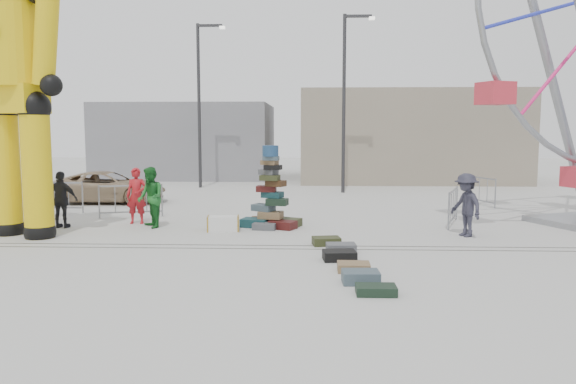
{
  "coord_description": "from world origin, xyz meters",
  "views": [
    {
      "loc": [
        1.46,
        -12.74,
        2.88
      ],
      "look_at": [
        0.89,
        2.17,
        1.22
      ],
      "focal_mm": 35.0,
      "sensor_mm": 36.0,
      "label": 1
    }
  ],
  "objects_px": {
    "barricade_dummy_a": "(15,198)",
    "pedestrian_red": "(137,196)",
    "crash_test_dummy": "(16,78)",
    "barricade_wheel_front": "(453,207)",
    "barricade_dummy_b": "(55,197)",
    "lamp_post_left": "(201,97)",
    "pedestrian_black": "(62,200)",
    "pedestrian_grey": "(466,205)",
    "steamer_trunk": "(223,224)",
    "parked_suv": "(108,187)",
    "lamp_post_right": "(346,94)",
    "barricade_dummy_c": "(131,201)",
    "barricade_wheel_back": "(479,191)",
    "suitcase_tower": "(271,204)",
    "pedestrian_green": "(150,197)"
  },
  "relations": [
    {
      "from": "barricade_dummy_a",
      "to": "barricade_dummy_b",
      "type": "relative_size",
      "value": 1.0
    },
    {
      "from": "suitcase_tower",
      "to": "pedestrian_black",
      "type": "relative_size",
      "value": 1.45
    },
    {
      "from": "barricade_wheel_front",
      "to": "pedestrian_grey",
      "type": "bearing_deg",
      "value": -163.23
    },
    {
      "from": "lamp_post_right",
      "to": "barricade_dummy_c",
      "type": "bearing_deg",
      "value": -134.4
    },
    {
      "from": "pedestrian_red",
      "to": "pedestrian_grey",
      "type": "relative_size",
      "value": 1.01
    },
    {
      "from": "suitcase_tower",
      "to": "barricade_dummy_a",
      "type": "xyz_separation_m",
      "value": [
        -8.89,
        2.11,
        -0.13
      ]
    },
    {
      "from": "barricade_wheel_front",
      "to": "parked_suv",
      "type": "distance_m",
      "value": 13.21
    },
    {
      "from": "steamer_trunk",
      "to": "parked_suv",
      "type": "xyz_separation_m",
      "value": [
        -5.52,
        6.01,
        0.41
      ]
    },
    {
      "from": "barricade_dummy_a",
      "to": "barricade_dummy_b",
      "type": "bearing_deg",
      "value": 9.8
    },
    {
      "from": "barricade_dummy_a",
      "to": "barricade_dummy_c",
      "type": "bearing_deg",
      "value": -18.02
    },
    {
      "from": "pedestrian_black",
      "to": "pedestrian_grey",
      "type": "distance_m",
      "value": 11.53
    },
    {
      "from": "barricade_dummy_c",
      "to": "barricade_wheel_back",
      "type": "relative_size",
      "value": 1.0
    },
    {
      "from": "steamer_trunk",
      "to": "pedestrian_green",
      "type": "height_order",
      "value": "pedestrian_green"
    },
    {
      "from": "barricade_wheel_front",
      "to": "barricade_dummy_a",
      "type": "bearing_deg",
      "value": 104.51
    },
    {
      "from": "suitcase_tower",
      "to": "parked_suv",
      "type": "height_order",
      "value": "suitcase_tower"
    },
    {
      "from": "barricade_dummy_a",
      "to": "barricade_dummy_b",
      "type": "distance_m",
      "value": 1.26
    },
    {
      "from": "steamer_trunk",
      "to": "barricade_dummy_b",
      "type": "height_order",
      "value": "barricade_dummy_b"
    },
    {
      "from": "barricade_dummy_a",
      "to": "pedestrian_black",
      "type": "height_order",
      "value": "pedestrian_black"
    },
    {
      "from": "suitcase_tower",
      "to": "barricade_dummy_b",
      "type": "height_order",
      "value": "suitcase_tower"
    },
    {
      "from": "crash_test_dummy",
      "to": "pedestrian_black",
      "type": "distance_m",
      "value": 3.68
    },
    {
      "from": "crash_test_dummy",
      "to": "lamp_post_left",
      "type": "bearing_deg",
      "value": 102.05
    },
    {
      "from": "suitcase_tower",
      "to": "barricade_dummy_b",
      "type": "xyz_separation_m",
      "value": [
        -7.72,
        2.57,
        -0.13
      ]
    },
    {
      "from": "barricade_wheel_front",
      "to": "barricade_wheel_back",
      "type": "xyz_separation_m",
      "value": [
        2.18,
        4.68,
        0.0
      ]
    },
    {
      "from": "barricade_dummy_a",
      "to": "pedestrian_red",
      "type": "relative_size",
      "value": 1.16
    },
    {
      "from": "lamp_post_left",
      "to": "crash_test_dummy",
      "type": "height_order",
      "value": "lamp_post_left"
    },
    {
      "from": "lamp_post_right",
      "to": "pedestrian_grey",
      "type": "distance_m",
      "value": 11.48
    },
    {
      "from": "lamp_post_right",
      "to": "lamp_post_left",
      "type": "height_order",
      "value": "same"
    },
    {
      "from": "suitcase_tower",
      "to": "barricade_dummy_a",
      "type": "bearing_deg",
      "value": -174.96
    },
    {
      "from": "barricade_dummy_b",
      "to": "pedestrian_red",
      "type": "relative_size",
      "value": 1.16
    },
    {
      "from": "lamp_post_left",
      "to": "steamer_trunk",
      "type": "bearing_deg",
      "value": -76.38
    },
    {
      "from": "steamer_trunk",
      "to": "pedestrian_grey",
      "type": "relative_size",
      "value": 0.52
    },
    {
      "from": "crash_test_dummy",
      "to": "barricade_wheel_front",
      "type": "distance_m",
      "value": 12.85
    },
    {
      "from": "suitcase_tower",
      "to": "barricade_wheel_front",
      "type": "bearing_deg",
      "value": 24.19
    },
    {
      "from": "lamp_post_left",
      "to": "parked_suv",
      "type": "relative_size",
      "value": 1.79
    },
    {
      "from": "barricade_dummy_b",
      "to": "lamp_post_right",
      "type": "bearing_deg",
      "value": 34.79
    },
    {
      "from": "crash_test_dummy",
      "to": "pedestrian_black",
      "type": "relative_size",
      "value": 4.81
    },
    {
      "from": "pedestrian_black",
      "to": "pedestrian_green",
      "type": "bearing_deg",
      "value": -172.8
    },
    {
      "from": "lamp_post_left",
      "to": "suitcase_tower",
      "type": "relative_size",
      "value": 3.31
    },
    {
      "from": "barricade_wheel_front",
      "to": "pedestrian_black",
      "type": "height_order",
      "value": "pedestrian_black"
    },
    {
      "from": "pedestrian_red",
      "to": "lamp_post_left",
      "type": "bearing_deg",
      "value": 89.18
    },
    {
      "from": "barricade_dummy_a",
      "to": "barricade_wheel_front",
      "type": "xyz_separation_m",
      "value": [
        14.39,
        -1.56,
        0.0
      ]
    },
    {
      "from": "crash_test_dummy",
      "to": "parked_suv",
      "type": "relative_size",
      "value": 1.8
    },
    {
      "from": "barricade_dummy_b",
      "to": "barricade_wheel_back",
      "type": "xyz_separation_m",
      "value": [
        15.39,
        2.67,
        0.0
      ]
    },
    {
      "from": "barricade_dummy_c",
      "to": "pedestrian_grey",
      "type": "relative_size",
      "value": 1.17
    },
    {
      "from": "barricade_wheel_back",
      "to": "steamer_trunk",
      "type": "bearing_deg",
      "value": -73.78
    },
    {
      "from": "barricade_dummy_a",
      "to": "pedestrian_red",
      "type": "height_order",
      "value": "pedestrian_red"
    },
    {
      "from": "crash_test_dummy",
      "to": "pedestrian_grey",
      "type": "relative_size",
      "value": 4.69
    },
    {
      "from": "lamp_post_right",
      "to": "lamp_post_left",
      "type": "bearing_deg",
      "value": 164.05
    },
    {
      "from": "lamp_post_right",
      "to": "barricade_wheel_back",
      "type": "bearing_deg",
      "value": -39.57
    },
    {
      "from": "pedestrian_green",
      "to": "pedestrian_black",
      "type": "bearing_deg",
      "value": -119.45
    }
  ]
}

